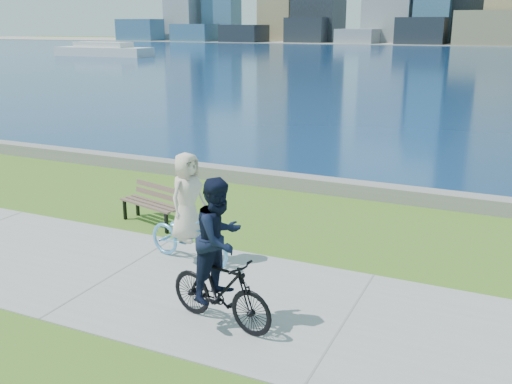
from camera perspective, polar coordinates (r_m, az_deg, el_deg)
ground at (r=10.08m, az=-13.78°, el=-7.93°), size 320.00×320.00×0.00m
concrete_path at (r=10.08m, az=-13.78°, el=-7.88°), size 80.00×3.50×0.02m
seawall at (r=15.05m, az=0.86°, el=1.39°), size 90.00×0.50×0.35m
bay_water at (r=79.41m, az=21.04°, el=12.41°), size 320.00×131.00×0.01m
far_shore at (r=137.28m, az=23.02°, el=13.47°), size 320.00×30.00×0.12m
ferry_near at (r=81.14m, az=-14.99°, el=13.53°), size 13.64×3.90×1.85m
park_bench at (r=12.24m, az=-10.18°, el=-0.90°), size 1.63×0.92×0.80m
cyclist_woman at (r=10.03m, az=-6.79°, el=-3.03°), size 0.95×1.87×1.98m
cyclist_man at (r=7.86m, az=-3.64°, el=-7.30°), size 0.82×1.79×2.13m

